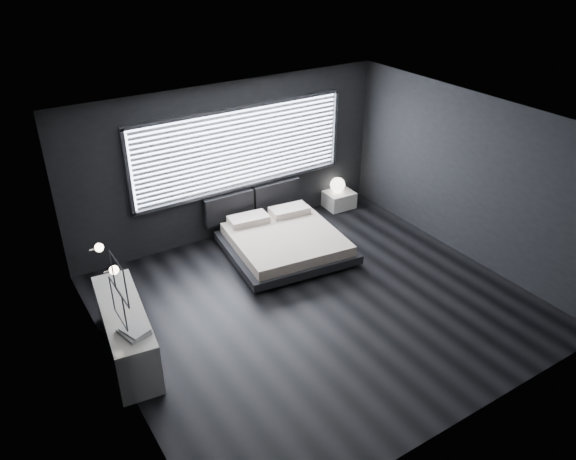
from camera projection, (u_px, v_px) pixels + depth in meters
room at (320, 224)px, 7.86m from camera, size 6.04×6.00×2.80m
window at (241, 149)px, 9.84m from camera, size 4.14×0.09×1.52m
headboard at (253, 201)px, 10.38m from camera, size 1.96×0.16×0.52m
sconce_near at (114, 270)px, 6.44m from camera, size 0.18×0.11×0.11m
sconce_far at (99, 248)px, 6.89m from camera, size 0.18×0.11×0.11m
wall_art_upper at (119, 279)px, 5.84m from camera, size 0.01×0.48×0.48m
wall_art_lower at (118, 304)px, 6.25m from camera, size 0.01×0.48×0.48m
bed at (285, 242)px, 9.73m from camera, size 2.19×2.11×0.51m
nightstand at (339, 199)px, 11.37m from camera, size 0.58×0.49×0.33m
orb_lamp at (338, 185)px, 11.24m from camera, size 0.30×0.30×0.30m
dresser at (126, 332)px, 7.38m from camera, size 0.76×1.91×0.75m
book_stack at (134, 331)px, 6.76m from camera, size 0.36×0.43×0.08m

